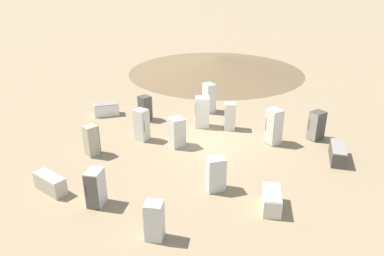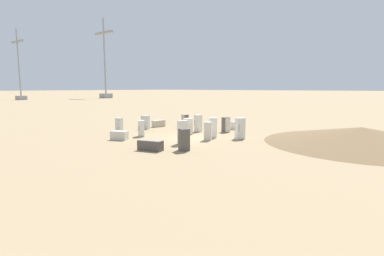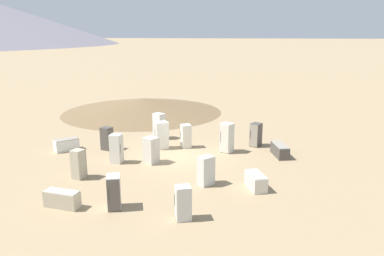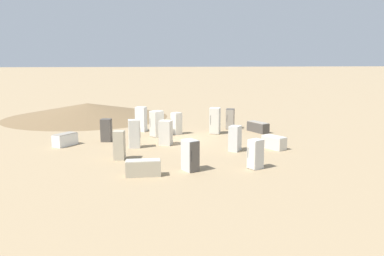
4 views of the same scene
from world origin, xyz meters
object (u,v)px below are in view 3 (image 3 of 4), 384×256
at_px(discarded_fridge_5, 256,181).
at_px(discarded_fridge_15, 79,164).
at_px(discarded_fridge_4, 114,192).
at_px(discarded_fridge_6, 256,135).
at_px(discarded_fridge_1, 66,145).
at_px(discarded_fridge_14, 151,150).
at_px(discarded_fridge_7, 107,138).
at_px(discarded_fridge_9, 62,199).
at_px(discarded_fridge_2, 280,150).
at_px(discarded_fridge_13, 206,171).
at_px(discarded_fridge_11, 183,203).
at_px(discarded_fridge_12, 186,136).
at_px(discarded_fridge_8, 227,138).
at_px(discarded_fridge_3, 162,135).
at_px(discarded_fridge_10, 116,149).
at_px(discarded_fridge_0, 159,126).

distance_m(discarded_fridge_5, discarded_fridge_15, 9.11).
bearing_deg(discarded_fridge_4, discarded_fridge_6, -139.07).
height_order(discarded_fridge_1, discarded_fridge_14, discarded_fridge_14).
distance_m(discarded_fridge_7, discarded_fridge_15, 4.98).
distance_m(discarded_fridge_1, discarded_fridge_9, 8.51).
bearing_deg(discarded_fridge_2, discarded_fridge_13, 38.14).
distance_m(discarded_fridge_1, discarded_fridge_11, 12.09).
height_order(discarded_fridge_11, discarded_fridge_12, discarded_fridge_12).
bearing_deg(discarded_fridge_6, discarded_fridge_12, 39.49).
xyz_separation_m(discarded_fridge_1, discarded_fridge_13, (-3.93, -9.71, 0.36)).
relative_size(discarded_fridge_2, discarded_fridge_11, 1.34).
distance_m(discarded_fridge_4, discarded_fridge_8, 9.63).
distance_m(discarded_fridge_3, discarded_fridge_15, 6.49).
relative_size(discarded_fridge_11, discarded_fridge_12, 0.92).
height_order(discarded_fridge_2, discarded_fridge_14, discarded_fridge_14).
xyz_separation_m(discarded_fridge_1, discarded_fridge_15, (-4.29, -3.07, 0.39)).
xyz_separation_m(discarded_fridge_2, discarded_fridge_13, (-5.27, 3.81, 0.37)).
distance_m(discarded_fridge_4, discarded_fridge_10, 5.94).
relative_size(discarded_fridge_11, discarded_fridge_15, 0.93).
relative_size(discarded_fridge_5, discarded_fridge_6, 1.01).
bearing_deg(discarded_fridge_4, discarded_fridge_15, -63.21).
bearing_deg(discarded_fridge_0, discarded_fridge_11, -38.86).
bearing_deg(discarded_fridge_1, discarded_fridge_7, -122.68).
bearing_deg(discarded_fridge_1, discarded_fridge_15, 168.31).
distance_m(discarded_fridge_10, discarded_fridge_12, 4.99).
bearing_deg(discarded_fridge_10, discarded_fridge_15, -19.81).
relative_size(discarded_fridge_1, discarded_fridge_13, 1.07).
bearing_deg(discarded_fridge_8, discarded_fridge_14, 63.81).
bearing_deg(discarded_fridge_5, discarded_fridge_10, 141.04).
xyz_separation_m(discarded_fridge_3, discarded_fridge_11, (-9.18, -3.36, -0.18)).
bearing_deg(discarded_fridge_13, discarded_fridge_1, -159.98).
bearing_deg(discarded_fridge_13, discarded_fridge_11, -53.65).
height_order(discarded_fridge_7, discarded_fridge_14, discarded_fridge_14).
bearing_deg(discarded_fridge_15, discarded_fridge_14, 58.95).
xyz_separation_m(discarded_fridge_0, discarded_fridge_6, (-0.60, -6.83, -0.14)).
relative_size(discarded_fridge_0, discarded_fridge_12, 1.18).
height_order(discarded_fridge_4, discarded_fridge_10, discarded_fridge_10).
bearing_deg(discarded_fridge_8, discarded_fridge_1, 37.60).
bearing_deg(discarded_fridge_3, discarded_fridge_2, -123.14).
bearing_deg(discarded_fridge_2, discarded_fridge_12, -22.31).
bearing_deg(discarded_fridge_4, discarded_fridge_1, -69.40).
bearing_deg(discarded_fridge_6, discarded_fridge_13, 96.98).
relative_size(discarded_fridge_4, discarded_fridge_13, 1.01).
height_order(discarded_fridge_12, discarded_fridge_15, discarded_fridge_12).
bearing_deg(discarded_fridge_5, discarded_fridge_8, 86.52).
bearing_deg(discarded_fridge_11, discarded_fridge_10, 18.89).
bearing_deg(discarded_fridge_13, discarded_fridge_12, 152.65).
xyz_separation_m(discarded_fridge_14, discarded_fridge_15, (-2.96, 3.03, 0.00)).
xyz_separation_m(discarded_fridge_7, discarded_fridge_15, (-4.95, -0.53, 0.03)).
height_order(discarded_fridge_0, discarded_fridge_11, discarded_fridge_0).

